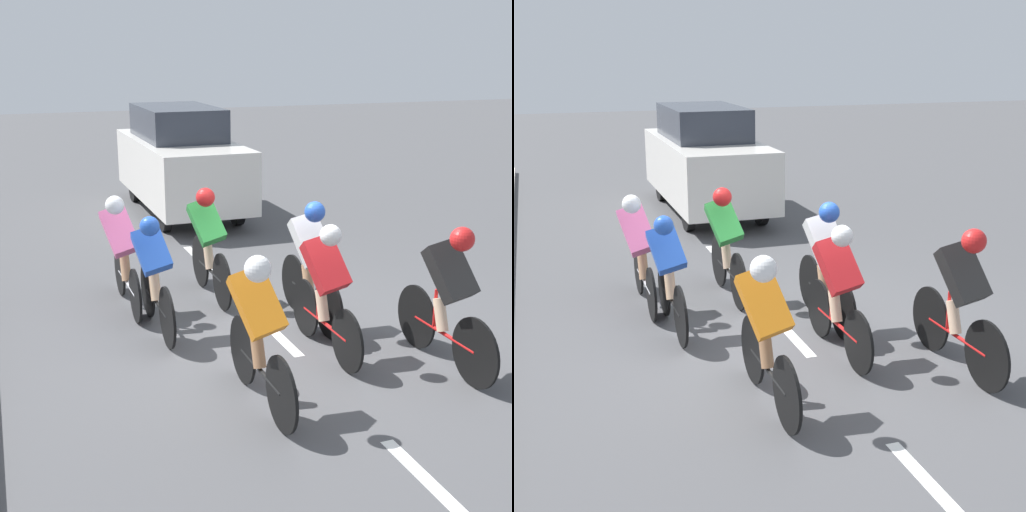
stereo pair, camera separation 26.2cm
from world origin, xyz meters
TOP-DOWN VIEW (x-y plane):
  - ground_plane at (0.00, 0.00)m, footprint 60.00×60.00m
  - lane_stripe_near at (0.00, 3.08)m, footprint 0.12×1.40m
  - lane_stripe_mid at (0.00, -0.12)m, footprint 0.12×1.40m
  - lane_stripe_far at (0.00, -3.32)m, footprint 0.12×1.40m
  - cyclist_green at (0.38, -1.48)m, footprint 0.46×1.69m
  - cyclist_blue at (1.29, -0.59)m, footprint 0.43×1.69m
  - cyclist_black at (-1.26, 1.36)m, footprint 0.43×1.72m
  - cyclist_orange at (0.82, 1.49)m, footprint 0.46×1.67m
  - cyclist_white at (-0.47, -0.21)m, footprint 0.43×1.69m
  - cyclist_pink at (1.48, -1.47)m, footprint 0.46×1.70m
  - cyclist_red at (-0.26, 0.62)m, footprint 0.44×1.68m
  - support_car at (-0.59, -6.57)m, footprint 1.70×4.39m

SIDE VIEW (x-z plane):
  - ground_plane at x=0.00m, z-range 0.00..0.00m
  - lane_stripe_near at x=0.00m, z-range 0.00..0.01m
  - lane_stripe_mid at x=0.00m, z-range 0.00..0.01m
  - lane_stripe_far at x=0.00m, z-range 0.00..0.01m
  - cyclist_blue at x=1.29m, z-range 0.03..1.47m
  - cyclist_red at x=-0.26m, z-range 0.04..1.54m
  - cyclist_pink at x=1.48m, z-range 0.05..1.56m
  - cyclist_green at x=0.38m, z-range 0.04..1.57m
  - cyclist_orange at x=0.82m, z-range 0.05..1.58m
  - cyclist_white at x=-0.47m, z-range 0.04..1.59m
  - cyclist_black at x=-1.26m, z-range 0.04..1.60m
  - support_car at x=-0.59m, z-range 0.01..2.06m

